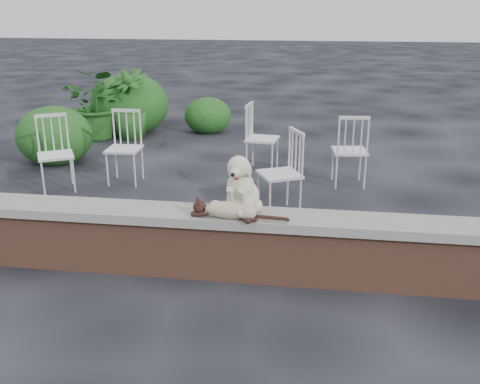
# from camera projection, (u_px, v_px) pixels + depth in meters

# --- Properties ---
(ground) EXTENTS (60.00, 60.00, 0.00)m
(ground) POSITION_uv_depth(u_px,v_px,m) (209.00, 273.00, 4.83)
(ground) COLOR black
(ground) RESTS_ON ground
(brick_wall) EXTENTS (6.00, 0.30, 0.50)m
(brick_wall) POSITION_uv_depth(u_px,v_px,m) (208.00, 247.00, 4.75)
(brick_wall) COLOR brown
(brick_wall) RESTS_ON ground
(capstone) EXTENTS (6.20, 0.40, 0.08)m
(capstone) POSITION_uv_depth(u_px,v_px,m) (207.00, 216.00, 4.65)
(capstone) COLOR slate
(capstone) RESTS_ON brick_wall
(dog) EXTENTS (0.43, 0.51, 0.53)m
(dog) POSITION_uv_depth(u_px,v_px,m) (243.00, 182.00, 4.54)
(dog) COLOR beige
(dog) RESTS_ON capstone
(cat) EXTENTS (0.98, 0.40, 0.16)m
(cat) POSITION_uv_depth(u_px,v_px,m) (231.00, 209.00, 4.47)
(cat) COLOR tan
(cat) RESTS_ON capstone
(chair_b) EXTENTS (0.58, 0.58, 0.94)m
(chair_b) POSITION_uv_depth(u_px,v_px,m) (124.00, 148.00, 7.08)
(chair_b) COLOR white
(chair_b) RESTS_ON ground
(chair_d) EXTENTS (0.75, 0.75, 0.94)m
(chair_d) POSITION_uv_depth(u_px,v_px,m) (279.00, 173.00, 6.06)
(chair_d) COLOR white
(chair_d) RESTS_ON ground
(chair_a) EXTENTS (0.76, 0.76, 0.94)m
(chair_a) POSITION_uv_depth(u_px,v_px,m) (55.00, 154.00, 6.80)
(chair_a) COLOR white
(chair_a) RESTS_ON ground
(chair_c) EXTENTS (0.62, 0.62, 0.94)m
(chair_c) POSITION_uv_depth(u_px,v_px,m) (350.00, 150.00, 7.00)
(chair_c) COLOR white
(chair_c) RESTS_ON ground
(chair_e) EXTENTS (0.62, 0.62, 0.94)m
(chair_e) POSITION_uv_depth(u_px,v_px,m) (262.00, 138.00, 7.60)
(chair_e) COLOR white
(chair_e) RESTS_ON ground
(potted_plant_a) EXTENTS (1.19, 1.06, 1.22)m
(potted_plant_a) POSITION_uv_depth(u_px,v_px,m) (98.00, 104.00, 9.34)
(potted_plant_a) COLOR #1D3C11
(potted_plant_a) RESTS_ON ground
(potted_plant_b) EXTENTS (0.82, 0.82, 1.18)m
(potted_plant_b) POSITION_uv_depth(u_px,v_px,m) (129.00, 104.00, 9.38)
(potted_plant_b) COLOR #1D3C11
(potted_plant_b) RESTS_ON ground
(shrubbery) EXTENTS (2.81, 3.25, 1.11)m
(shrubbery) POSITION_uv_depth(u_px,v_px,m) (122.00, 114.00, 9.34)
(shrubbery) COLOR #1D3C11
(shrubbery) RESTS_ON ground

